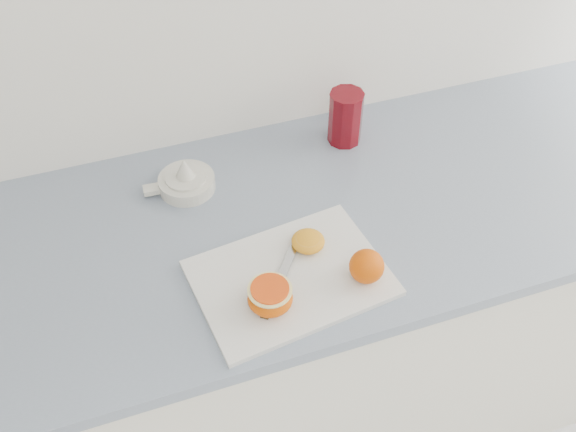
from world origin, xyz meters
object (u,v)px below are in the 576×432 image
Objects in this scene: cutting_board at (291,278)px; red_tumbler at (345,119)px; counter at (296,334)px; half_orange at (270,297)px; citrus_juicer at (186,181)px.

red_tumbler is at bearing 54.31° from cutting_board.
cutting_board is at bearing -125.69° from red_tumbler.
red_tumbler is (0.18, 0.19, 0.50)m from counter.
half_orange is 0.63× the size of red_tumbler.
cutting_board is (-0.07, -0.16, 0.45)m from counter.
citrus_juicer is 1.19× the size of red_tumbler.
citrus_juicer reaches higher than counter.
half_orange is (-0.06, -0.05, 0.03)m from cutting_board.
red_tumbler is at bearing 52.58° from half_orange.
half_orange is 0.37m from citrus_juicer.
red_tumbler is (0.25, 0.35, 0.05)m from cutting_board.
red_tumbler is at bearing 6.50° from citrus_juicer.
counter is 0.53m from citrus_juicer.
citrus_juicer is (-0.07, 0.36, -0.01)m from half_orange.
red_tumbler reaches higher than cutting_board.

